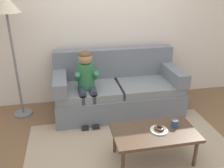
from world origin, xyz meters
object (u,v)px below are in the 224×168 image
at_px(mug, 175,123).
at_px(couch, 118,90).
at_px(coffee_table, 154,134).
at_px(donut, 159,128).
at_px(floor_lamp, 7,13).
at_px(person_child, 87,80).

bearing_deg(mug, couch, 107.95).
bearing_deg(coffee_table, donut, -1.79).
relative_size(couch, donut, 17.05).
relative_size(coffee_table, floor_lamp, 0.52).
xyz_separation_m(couch, person_child, (-0.53, -0.21, 0.32)).
xyz_separation_m(person_child, donut, (0.73, -1.12, -0.23)).
bearing_deg(coffee_table, mug, 9.60).
xyz_separation_m(couch, floor_lamp, (-1.57, 0.13, 1.26)).
height_order(coffee_table, person_child, person_child).
relative_size(person_child, floor_lamp, 0.58).
bearing_deg(donut, mug, 12.28).
height_order(couch, floor_lamp, floor_lamp).
relative_size(coffee_table, donut, 8.23).
distance_m(donut, mug, 0.22).
bearing_deg(floor_lamp, couch, -4.88).
relative_size(couch, mug, 22.73).
bearing_deg(couch, person_child, -158.12).
xyz_separation_m(coffee_table, person_child, (-0.68, 1.11, 0.31)).
height_order(coffee_table, mug, mug).
relative_size(mug, floor_lamp, 0.05).
height_order(donut, floor_lamp, floor_lamp).
distance_m(person_child, floor_lamp, 1.45).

